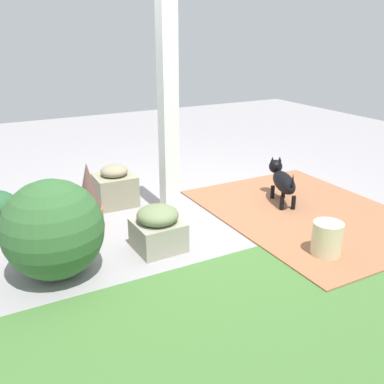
% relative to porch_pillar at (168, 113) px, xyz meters
% --- Properties ---
extents(ground_plane, '(12.00, 12.00, 0.00)m').
position_rel_porch_pillar_xyz_m(ground_plane, '(-0.23, 0.03, -1.08)').
color(ground_plane, '#969294').
extents(brick_path, '(1.80, 2.40, 0.02)m').
position_rel_porch_pillar_xyz_m(brick_path, '(-1.29, 0.67, -1.07)').
color(brick_path, '#9A6442').
rests_on(brick_path, ground).
extents(lawn_patch, '(5.20, 2.80, 0.01)m').
position_rel_porch_pillar_xyz_m(lawn_patch, '(0.37, 2.43, -1.08)').
color(lawn_patch, '#437133').
rests_on(lawn_patch, ground).
extents(porch_pillar, '(0.16, 0.16, 2.16)m').
position_rel_porch_pillar_xyz_m(porch_pillar, '(0.00, 0.00, 0.00)').
color(porch_pillar, white).
rests_on(porch_pillar, ground).
extents(stone_planter_nearest, '(0.44, 0.40, 0.46)m').
position_rel_porch_pillar_xyz_m(stone_planter_nearest, '(0.41, -0.55, -0.87)').
color(stone_planter_nearest, gray).
rests_on(stone_planter_nearest, ground).
extents(stone_planter_mid, '(0.42, 0.41, 0.41)m').
position_rel_porch_pillar_xyz_m(stone_planter_mid, '(0.42, 0.63, -0.88)').
color(stone_planter_mid, gray).
rests_on(stone_planter_mid, ground).
extents(round_shrub, '(0.79, 0.79, 0.79)m').
position_rel_porch_pillar_xyz_m(round_shrub, '(1.30, 0.64, -0.69)').
color(round_shrub, '#32602F').
rests_on(round_shrub, ground).
extents(terracotta_pot_spiky, '(0.25, 0.25, 0.68)m').
position_rel_porch_pillar_xyz_m(terracotta_pot_spiky, '(0.83, -0.04, -0.76)').
color(terracotta_pot_spiky, '#B76C4E').
rests_on(terracotta_pot_spiky, ground).
extents(dog, '(0.39, 0.67, 0.47)m').
position_rel_porch_pillar_xyz_m(dog, '(-1.24, 0.31, -0.81)').
color(dog, black).
rests_on(dog, ground).
extents(ceramic_urn, '(0.26, 0.26, 0.31)m').
position_rel_porch_pillar_xyz_m(ceramic_urn, '(-0.80, 1.44, -0.93)').
color(ceramic_urn, beige).
rests_on(ceramic_urn, ground).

